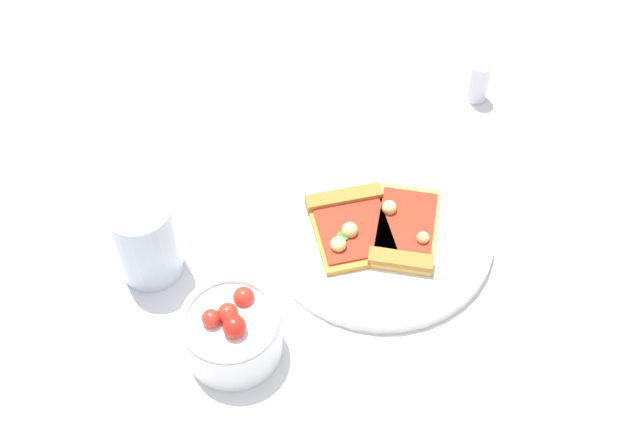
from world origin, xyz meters
TOP-DOWN VIEW (x-y plane):
  - ground_plane at (0.00, 0.00)m, footprint 2.40×2.40m
  - plate at (0.00, -0.00)m, footprint 0.27×0.27m
  - pizza_slice_near at (-0.03, -0.00)m, footprint 0.11×0.14m
  - pizza_slice_far at (0.03, 0.01)m, footprint 0.14×0.14m
  - salad_bowl at (0.08, 0.21)m, footprint 0.11×0.11m
  - soda_glass at (0.22, 0.16)m, footprint 0.07×0.07m
  - pepper_shaker at (-0.02, -0.28)m, footprint 0.03×0.03m

SIDE VIEW (x-z plane):
  - ground_plane at x=0.00m, z-range 0.00..0.00m
  - plate at x=0.00m, z-range 0.00..0.01m
  - pizza_slice_near at x=-0.03m, z-range 0.01..0.03m
  - pizza_slice_far at x=0.03m, z-range 0.01..0.03m
  - pepper_shaker at x=-0.02m, z-range 0.00..0.07m
  - salad_bowl at x=0.08m, z-range -0.01..0.08m
  - soda_glass at x=0.22m, z-range 0.00..0.10m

